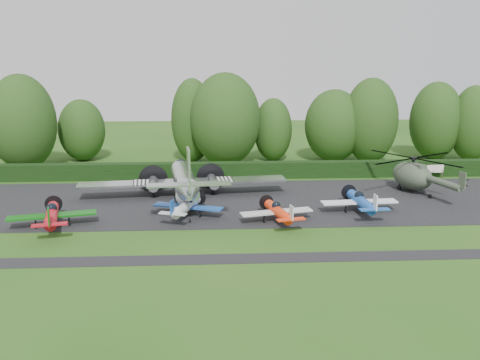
{
  "coord_description": "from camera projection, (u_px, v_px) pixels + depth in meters",
  "views": [
    {
      "loc": [
        1.38,
        -43.83,
        15.09
      ],
      "look_at": [
        4.23,
        9.34,
        2.5
      ],
      "focal_mm": 40.0,
      "sensor_mm": 36.0,
      "label": 1
    }
  ],
  "objects": [
    {
      "name": "transport_plane",
      "position": [
        184.0,
        181.0,
        56.31
      ],
      "size": [
        22.29,
        17.09,
        7.14
      ],
      "rotation": [
        0.0,
        0.0,
        -0.11
      ],
      "color": "silver",
      "rests_on": "ground"
    },
    {
      "name": "light_plane_orange",
      "position": [
        278.0,
        211.0,
        48.72
      ],
      "size": [
        6.75,
        7.1,
        2.6
      ],
      "rotation": [
        0.0,
        0.0,
        -0.22
      ],
      "color": "#F5340E",
      "rests_on": "ground"
    },
    {
      "name": "tree_5",
      "position": [
        371.0,
        121.0,
        74.95
      ],
      "size": [
        7.59,
        7.59,
        11.93
      ],
      "color": "black",
      "rests_on": "ground"
    },
    {
      "name": "tree_4",
      "position": [
        225.0,
        120.0,
        72.89
      ],
      "size": [
        9.61,
        9.61,
        12.74
      ],
      "color": "black",
      "rests_on": "ground"
    },
    {
      "name": "helicopter",
      "position": [
        413.0,
        173.0,
        59.55
      ],
      "size": [
        12.2,
        14.29,
        3.93
      ],
      "rotation": [
        0.0,
        0.0,
        -0.28
      ],
      "color": "#343C2E",
      "rests_on": "ground"
    },
    {
      "name": "tree_7",
      "position": [
        22.0,
        123.0,
        70.0
      ],
      "size": [
        8.71,
        8.71,
        12.66
      ],
      "color": "black",
      "rests_on": "ground"
    },
    {
      "name": "light_plane_red",
      "position": [
        52.0,
        215.0,
        47.16
      ],
      "size": [
        7.64,
        8.04,
        2.94
      ],
      "rotation": [
        0.0,
        0.0,
        -0.24
      ],
      "color": "#B5101D",
      "rests_on": "ground"
    },
    {
      "name": "tree_8",
      "position": [
        273.0,
        130.0,
        76.51
      ],
      "size": [
        5.46,
        5.46,
        9.03
      ],
      "color": "black",
      "rests_on": "ground"
    },
    {
      "name": "tree_6",
      "position": [
        82.0,
        130.0,
        76.65
      ],
      "size": [
        6.6,
        6.6,
        8.85
      ],
      "color": "black",
      "rests_on": "ground"
    },
    {
      "name": "apron",
      "position": [
        199.0,
        202.0,
        55.71
      ],
      "size": [
        70.0,
        18.0,
        0.01
      ],
      "primitive_type": "cube",
      "color": "black",
      "rests_on": "ground"
    },
    {
      "name": "sign_board",
      "position": [
        432.0,
        169.0,
        65.98
      ],
      "size": [
        3.09,
        0.12,
        1.74
      ],
      "rotation": [
        0.0,
        0.0,
        -0.07
      ],
      "color": "#3F3326",
      "rests_on": "ground"
    },
    {
      "name": "light_plane_blue",
      "position": [
        361.0,
        201.0,
        51.62
      ],
      "size": [
        7.44,
        7.82,
        2.86
      ],
      "rotation": [
        0.0,
        0.0,
        -0.07
      ],
      "color": "#1C4FAB",
      "rests_on": "ground"
    },
    {
      "name": "light_plane_white",
      "position": [
        186.0,
        206.0,
        50.38
      ],
      "size": [
        6.79,
        7.14,
        2.61
      ],
      "rotation": [
        0.0,
        0.0,
        0.33
      ],
      "color": "silver",
      "rests_on": "ground"
    },
    {
      "name": "tree_3",
      "position": [
        436.0,
        121.0,
        77.44
      ],
      "size": [
        7.44,
        7.44,
        11.28
      ],
      "color": "black",
      "rests_on": "ground"
    },
    {
      "name": "ground",
      "position": [
        197.0,
        234.0,
        45.99
      ],
      "size": [
        160.0,
        160.0,
        0.0
      ],
      "primitive_type": "plane",
      "color": "#214D15",
      "rests_on": "ground"
    },
    {
      "name": "hedgerow",
      "position": [
        201.0,
        178.0,
        66.4
      ],
      "size": [
        90.0,
        1.6,
        2.0
      ],
      "primitive_type": "cube",
      "color": "black",
      "rests_on": "ground"
    },
    {
      "name": "tree_2",
      "position": [
        473.0,
        124.0,
        76.21
      ],
      "size": [
        6.31,
        6.31,
        10.84
      ],
      "color": "black",
      "rests_on": "ground"
    },
    {
      "name": "taxiway_verge",
      "position": [
        195.0,
        260.0,
        40.16
      ],
      "size": [
        70.0,
        2.0,
        0.0
      ],
      "primitive_type": "cube",
      "color": "black",
      "rests_on": "ground"
    },
    {
      "name": "tree_1",
      "position": [
        334.0,
        126.0,
        76.01
      ],
      "size": [
        8.33,
        8.33,
        10.29
      ],
      "color": "black",
      "rests_on": "ground"
    },
    {
      "name": "tree_0",
      "position": [
        192.0,
        120.0,
        75.59
      ],
      "size": [
        6.0,
        6.0,
        11.86
      ],
      "color": "black",
      "rests_on": "ground"
    }
  ]
}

